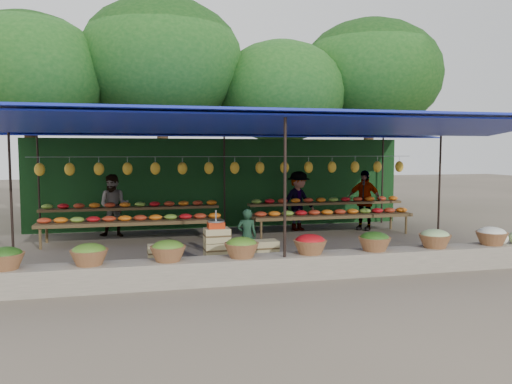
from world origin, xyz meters
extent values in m
plane|color=brown|center=(0.00, 0.00, 0.00)|extent=(60.00, 60.00, 0.00)
cube|color=#716A5A|center=(0.00, -2.75, 0.20)|extent=(10.60, 0.55, 0.40)
cylinder|color=black|center=(0.00, -2.90, 1.40)|extent=(0.05, 0.05, 2.80)
cylinder|color=black|center=(-4.80, 0.00, 1.40)|extent=(0.05, 0.05, 2.80)
cylinder|color=black|center=(4.80, 0.00, 1.40)|extent=(0.05, 0.05, 2.80)
cylinder|color=black|center=(-4.80, 2.90, 1.40)|extent=(0.05, 0.05, 2.80)
cylinder|color=black|center=(0.00, 2.90, 1.40)|extent=(0.05, 0.05, 2.80)
cylinder|color=black|center=(4.80, 2.90, 1.40)|extent=(0.05, 0.05, 2.80)
cube|color=#1726AE|center=(0.00, 0.00, 2.80)|extent=(10.80, 6.60, 0.04)
cube|color=#1726AE|center=(0.00, -2.00, 2.62)|extent=(10.80, 2.19, 0.26)
cube|color=#1726AE|center=(0.00, 2.00, 2.62)|extent=(10.80, 2.19, 0.26)
cylinder|color=#95959A|center=(0.00, 1.40, 2.02)|extent=(9.60, 0.01, 0.01)
ellipsoid|color=gold|center=(-4.50, 1.40, 1.74)|extent=(0.23, 0.17, 0.30)
ellipsoid|color=gold|center=(-3.86, 1.40, 1.74)|extent=(0.23, 0.17, 0.30)
ellipsoid|color=gold|center=(-3.21, 1.40, 1.74)|extent=(0.23, 0.17, 0.30)
ellipsoid|color=gold|center=(-2.57, 1.40, 1.74)|extent=(0.23, 0.17, 0.30)
ellipsoid|color=gold|center=(-1.93, 1.40, 1.74)|extent=(0.23, 0.17, 0.30)
ellipsoid|color=gold|center=(-1.29, 1.40, 1.74)|extent=(0.23, 0.17, 0.30)
ellipsoid|color=gold|center=(-0.64, 1.40, 1.74)|extent=(0.23, 0.17, 0.30)
ellipsoid|color=gold|center=(0.00, 1.40, 1.74)|extent=(0.23, 0.17, 0.30)
ellipsoid|color=gold|center=(0.64, 1.40, 1.74)|extent=(0.23, 0.17, 0.30)
ellipsoid|color=gold|center=(1.29, 1.40, 1.74)|extent=(0.23, 0.17, 0.30)
ellipsoid|color=gold|center=(1.93, 1.40, 1.74)|extent=(0.23, 0.17, 0.30)
ellipsoid|color=gold|center=(2.57, 1.40, 1.74)|extent=(0.23, 0.17, 0.30)
ellipsoid|color=gold|center=(3.21, 1.40, 1.74)|extent=(0.23, 0.17, 0.30)
ellipsoid|color=gold|center=(3.86, 1.40, 1.74)|extent=(0.23, 0.17, 0.30)
ellipsoid|color=gold|center=(4.50, 1.40, 1.74)|extent=(0.23, 0.17, 0.30)
ellipsoid|color=#265115|center=(-4.30, -2.75, 0.62)|extent=(0.52, 0.52, 0.23)
ellipsoid|color=#4A7A20|center=(-3.10, -2.75, 0.62)|extent=(0.52, 0.52, 0.23)
ellipsoid|color=#4A7A20|center=(-1.90, -2.75, 0.62)|extent=(0.52, 0.52, 0.23)
ellipsoid|color=#4A7A20|center=(-0.70, -2.75, 0.62)|extent=(0.52, 0.52, 0.23)
ellipsoid|color=#AB0E12|center=(0.50, -2.75, 0.62)|extent=(0.52, 0.52, 0.23)
ellipsoid|color=#265115|center=(1.70, -2.75, 0.62)|extent=(0.52, 0.52, 0.23)
ellipsoid|color=#9EC178|center=(2.90, -2.75, 0.62)|extent=(0.52, 0.52, 0.23)
ellipsoid|color=silver|center=(4.10, -2.75, 0.62)|extent=(0.52, 0.52, 0.23)
cube|color=#19461B|center=(0.00, 3.15, 1.25)|extent=(10.60, 0.06, 2.50)
cylinder|color=#392A14|center=(-5.50, 5.80, 1.98)|extent=(0.36, 0.36, 3.97)
ellipsoid|color=#103D11|center=(-5.50, 5.80, 4.46)|extent=(4.77, 4.77, 3.69)
cylinder|color=#392A14|center=(-1.50, 6.20, 2.24)|extent=(0.36, 0.36, 4.48)
ellipsoid|color=#103D11|center=(-1.50, 6.20, 5.04)|extent=(5.39, 5.39, 4.17)
cylinder|color=#392A14|center=(2.50, 5.90, 1.86)|extent=(0.36, 0.36, 3.71)
ellipsoid|color=#103D11|center=(2.50, 5.90, 4.18)|extent=(4.47, 4.47, 3.45)
cylinder|color=#392A14|center=(6.00, 6.30, 2.18)|extent=(0.36, 0.36, 4.35)
ellipsoid|color=#103D11|center=(6.00, 6.30, 4.90)|extent=(5.24, 5.24, 4.05)
cube|color=#47331C|center=(-2.50, 1.30, 0.50)|extent=(4.20, 0.95, 0.08)
cube|color=#47331C|center=(-2.50, 1.60, 0.78)|extent=(4.20, 0.35, 0.06)
cylinder|color=#47331C|center=(-4.45, 0.90, 0.25)|extent=(0.06, 0.06, 0.50)
cylinder|color=#47331C|center=(-0.55, 0.90, 0.25)|extent=(0.06, 0.06, 0.50)
cylinder|color=#47331C|center=(-4.45, 1.70, 0.25)|extent=(0.06, 0.06, 0.50)
cylinder|color=#47331C|center=(-0.55, 1.70, 0.25)|extent=(0.06, 0.06, 0.50)
ellipsoid|color=#AA3118|center=(-4.40, 1.15, 0.60)|extent=(0.31, 0.26, 0.13)
ellipsoid|color=olive|center=(-4.40, 1.60, 0.87)|extent=(0.26, 0.22, 0.12)
ellipsoid|color=orange|center=(-4.05, 1.15, 0.60)|extent=(0.31, 0.26, 0.13)
ellipsoid|color=#AB0E12|center=(-4.05, 1.60, 0.87)|extent=(0.26, 0.22, 0.12)
ellipsoid|color=olive|center=(-3.70, 1.15, 0.60)|extent=(0.31, 0.26, 0.13)
ellipsoid|color=#AA3118|center=(-3.70, 1.60, 0.87)|extent=(0.26, 0.22, 0.12)
ellipsoid|color=#AB0E12|center=(-3.35, 1.15, 0.60)|extent=(0.31, 0.26, 0.13)
ellipsoid|color=orange|center=(-3.35, 1.60, 0.87)|extent=(0.26, 0.22, 0.12)
ellipsoid|color=#AA3118|center=(-3.00, 1.15, 0.60)|extent=(0.31, 0.26, 0.13)
ellipsoid|color=#AA3118|center=(-3.00, 1.60, 0.87)|extent=(0.26, 0.22, 0.12)
ellipsoid|color=orange|center=(-2.65, 1.15, 0.60)|extent=(0.31, 0.26, 0.13)
ellipsoid|color=orange|center=(-2.65, 1.60, 0.87)|extent=(0.26, 0.22, 0.12)
ellipsoid|color=#AA3118|center=(-2.30, 1.15, 0.60)|extent=(0.31, 0.26, 0.13)
ellipsoid|color=olive|center=(-2.30, 1.60, 0.87)|extent=(0.26, 0.22, 0.12)
ellipsoid|color=orange|center=(-1.95, 1.15, 0.60)|extent=(0.31, 0.26, 0.13)
ellipsoid|color=#AB0E12|center=(-1.95, 1.60, 0.87)|extent=(0.26, 0.22, 0.12)
ellipsoid|color=olive|center=(-1.60, 1.15, 0.60)|extent=(0.31, 0.26, 0.13)
ellipsoid|color=#AA3118|center=(-1.60, 1.60, 0.87)|extent=(0.26, 0.22, 0.12)
ellipsoid|color=#AB0E12|center=(-1.25, 1.15, 0.60)|extent=(0.31, 0.26, 0.13)
ellipsoid|color=orange|center=(-1.25, 1.60, 0.87)|extent=(0.26, 0.22, 0.12)
ellipsoid|color=#AA3118|center=(-0.90, 1.15, 0.60)|extent=(0.31, 0.26, 0.13)
ellipsoid|color=#AA3118|center=(-0.90, 1.60, 0.87)|extent=(0.26, 0.22, 0.12)
ellipsoid|color=orange|center=(-0.55, 1.15, 0.60)|extent=(0.31, 0.26, 0.13)
ellipsoid|color=orange|center=(-0.55, 1.60, 0.87)|extent=(0.26, 0.22, 0.12)
cube|color=#47331C|center=(2.50, 1.30, 0.50)|extent=(4.20, 0.95, 0.08)
cube|color=#47331C|center=(2.50, 1.60, 0.78)|extent=(4.20, 0.35, 0.06)
cylinder|color=#47331C|center=(0.55, 0.90, 0.25)|extent=(0.06, 0.06, 0.50)
cylinder|color=#47331C|center=(4.45, 0.90, 0.25)|extent=(0.06, 0.06, 0.50)
cylinder|color=#47331C|center=(0.55, 1.70, 0.25)|extent=(0.06, 0.06, 0.50)
cylinder|color=#47331C|center=(4.45, 1.70, 0.25)|extent=(0.06, 0.06, 0.50)
ellipsoid|color=#AA3118|center=(0.60, 1.15, 0.60)|extent=(0.31, 0.26, 0.13)
ellipsoid|color=olive|center=(0.60, 1.60, 0.87)|extent=(0.26, 0.22, 0.12)
ellipsoid|color=orange|center=(0.95, 1.15, 0.60)|extent=(0.31, 0.26, 0.13)
ellipsoid|color=#AB0E12|center=(0.95, 1.60, 0.87)|extent=(0.26, 0.22, 0.12)
ellipsoid|color=olive|center=(1.30, 1.15, 0.60)|extent=(0.31, 0.26, 0.13)
ellipsoid|color=#AA3118|center=(1.30, 1.60, 0.87)|extent=(0.26, 0.22, 0.12)
ellipsoid|color=#AB0E12|center=(1.65, 1.15, 0.60)|extent=(0.31, 0.26, 0.13)
ellipsoid|color=orange|center=(1.65, 1.60, 0.87)|extent=(0.26, 0.22, 0.12)
ellipsoid|color=#AA3118|center=(2.00, 1.15, 0.60)|extent=(0.31, 0.26, 0.13)
ellipsoid|color=#AA3118|center=(2.00, 1.60, 0.87)|extent=(0.26, 0.22, 0.12)
ellipsoid|color=orange|center=(2.35, 1.15, 0.60)|extent=(0.31, 0.26, 0.13)
ellipsoid|color=orange|center=(2.35, 1.60, 0.87)|extent=(0.26, 0.22, 0.12)
ellipsoid|color=#AA3118|center=(2.70, 1.15, 0.60)|extent=(0.31, 0.26, 0.13)
ellipsoid|color=olive|center=(2.70, 1.60, 0.87)|extent=(0.26, 0.22, 0.12)
ellipsoid|color=orange|center=(3.05, 1.15, 0.60)|extent=(0.31, 0.26, 0.13)
ellipsoid|color=#AB0E12|center=(3.05, 1.60, 0.87)|extent=(0.26, 0.22, 0.12)
ellipsoid|color=olive|center=(3.40, 1.15, 0.60)|extent=(0.31, 0.26, 0.13)
ellipsoid|color=#AA3118|center=(3.40, 1.60, 0.87)|extent=(0.26, 0.22, 0.12)
ellipsoid|color=#AB0E12|center=(3.75, 1.15, 0.60)|extent=(0.31, 0.26, 0.13)
ellipsoid|color=orange|center=(3.75, 1.60, 0.87)|extent=(0.26, 0.22, 0.12)
ellipsoid|color=#AA3118|center=(4.10, 1.15, 0.60)|extent=(0.31, 0.26, 0.13)
ellipsoid|color=#AA3118|center=(4.10, 1.60, 0.87)|extent=(0.26, 0.22, 0.12)
ellipsoid|color=orange|center=(4.45, 1.15, 0.60)|extent=(0.31, 0.26, 0.13)
ellipsoid|color=orange|center=(4.45, 1.60, 0.87)|extent=(0.26, 0.22, 0.12)
cube|color=tan|center=(-1.98, -1.91, 0.12)|extent=(0.46, 0.35, 0.25)
cube|color=tan|center=(-1.98, -1.91, 0.39)|extent=(0.46, 0.35, 0.25)
cube|color=tan|center=(-0.98, -1.91, 0.12)|extent=(0.46, 0.35, 0.25)
cube|color=tan|center=(-0.98, -1.91, 0.39)|extent=(0.46, 0.35, 0.25)
cube|color=tan|center=(-0.98, -1.91, 0.65)|extent=(0.46, 0.35, 0.25)
cube|color=tan|center=(-0.08, -1.91, 0.12)|extent=(0.46, 0.35, 0.25)
cube|color=tan|center=(-0.08, -1.91, 0.39)|extent=(0.46, 0.35, 0.25)
cube|color=red|center=(-0.99, -1.91, 0.83)|extent=(0.29, 0.25, 0.12)
cylinder|color=#95959A|center=(-0.99, -1.91, 0.90)|extent=(0.31, 0.31, 0.03)
cylinder|color=#95959A|center=(-0.99, -1.91, 0.99)|extent=(0.03, 0.03, 0.21)
imported|color=#183623|center=(-0.32, -1.45, 0.53)|extent=(0.42, 0.31, 1.05)
imported|color=slate|center=(-2.93, 2.23, 0.79)|extent=(0.87, 0.74, 1.57)
imported|color=slate|center=(1.90, 2.12, 0.80)|extent=(1.19, 0.95, 1.61)
imported|color=slate|center=(3.67, 1.76, 0.82)|extent=(0.98, 0.94, 1.63)
camera|label=1|loc=(-2.36, -10.72, 2.16)|focal=35.00mm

